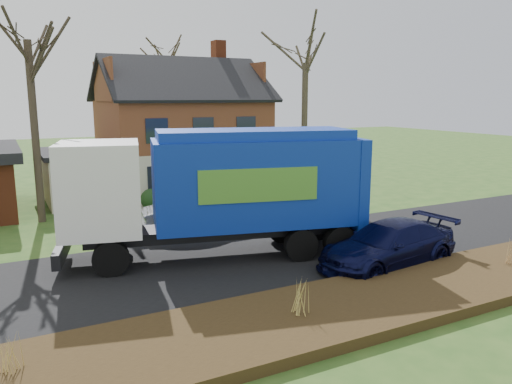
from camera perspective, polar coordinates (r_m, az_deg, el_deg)
name	(u,v)px	position (r m, az deg, el deg)	size (l,w,h in m)	color
ground	(258,258)	(18.30, 0.19, -7.50)	(120.00, 120.00, 0.00)	#284C19
road	(258,257)	(18.29, 0.19, -7.47)	(80.00, 7.00, 0.02)	black
mulch_verge	(348,307)	(14.07, 10.49, -12.84)	(80.00, 3.50, 0.30)	black
main_house	(173,126)	(30.86, -9.44, 7.50)	(12.95, 8.95, 9.26)	beige
garbage_truck	(223,185)	(17.88, -3.78, 0.84)	(11.14, 5.34, 4.61)	black
silver_sedan	(195,215)	(21.65, -6.95, -2.61)	(1.59, 4.56, 1.50)	#B1B2B9
navy_wagon	(388,245)	(17.71, 14.88, -5.86)	(2.18, 5.36, 1.55)	black
tree_front_west	(25,11)	(25.06, -24.91, 18.26)	(3.84, 3.84, 11.42)	#3A2F22
tree_front_east	(306,40)	(29.32, 5.72, 16.88)	(3.92, 3.92, 10.90)	#433A28
tree_back	(167,46)	(38.95, -10.12, 16.14)	(3.58, 3.58, 11.34)	#413627
grass_clump_west	(10,352)	(11.67, -26.33, -16.03)	(0.31, 0.25, 0.81)	tan
grass_clump_mid	(300,298)	(12.95, 5.02, -11.97)	(0.32, 0.26, 0.89)	tan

